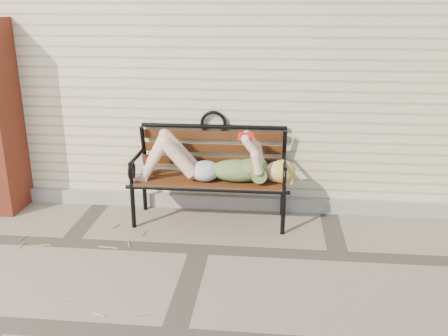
# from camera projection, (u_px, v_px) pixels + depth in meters

# --- Properties ---
(ground) EXTENTS (80.00, 80.00, 0.00)m
(ground) POSITION_uv_depth(u_px,v_px,m) (200.00, 249.00, 4.55)
(ground) COLOR #766D5B
(ground) RESTS_ON ground
(house_wall) EXTENTS (8.00, 4.00, 3.00)m
(house_wall) POSITION_uv_depth(u_px,v_px,m) (230.00, 50.00, 6.90)
(house_wall) COLOR beige
(house_wall) RESTS_ON ground
(foundation_strip) EXTENTS (8.00, 0.10, 0.15)m
(foundation_strip) POSITION_uv_depth(u_px,v_px,m) (213.00, 201.00, 5.44)
(foundation_strip) COLOR #9F988F
(foundation_strip) RESTS_ON ground
(garden_bench) EXTENTS (1.68, 0.67, 1.08)m
(garden_bench) POSITION_uv_depth(u_px,v_px,m) (211.00, 162.00, 5.04)
(garden_bench) COLOR black
(garden_bench) RESTS_ON ground
(reading_woman) EXTENTS (1.58, 0.36, 0.50)m
(reading_woman) POSITION_uv_depth(u_px,v_px,m) (211.00, 162.00, 4.90)
(reading_woman) COLOR #0A434C
(reading_woman) RESTS_ON ground
(straw_scatter) EXTENTS (2.77, 1.40, 0.01)m
(straw_scatter) POSITION_uv_depth(u_px,v_px,m) (9.00, 249.00, 4.55)
(straw_scatter) COLOR tan
(straw_scatter) RESTS_ON ground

